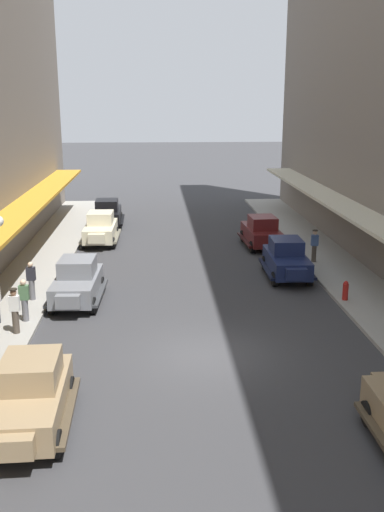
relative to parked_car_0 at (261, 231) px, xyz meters
name	(u,v)px	position (x,y,z in m)	size (l,w,h in m)	color
ground_plane	(203,355)	(-4.56, -14.38, -0.94)	(200.00, 200.00, 0.00)	#38383A
parked_car_0	(261,231)	(0.00, 0.00, 0.00)	(2.29, 4.31, 1.84)	#591919
parked_car_1	(287,258)	(0.15, -5.88, 0.00)	(2.22, 4.29, 1.84)	#19234C
parked_car_2	(77,281)	(-9.41, -8.85, 0.00)	(2.27, 4.31, 1.84)	slate
parked_car_3	(101,228)	(-9.36, 1.49, 0.00)	(2.20, 4.28, 1.84)	beige
parked_car_4	(107,212)	(-9.33, 6.24, 0.00)	(2.19, 4.28, 1.84)	black
parked_car_5	(31,394)	(-9.37, -18.44, 0.00)	(2.22, 4.29, 1.84)	#997F5B
fire_hydrant	(345,290)	(1.79, -9.71, -0.38)	(0.24, 0.24, 0.82)	#B21E19
pedestrian_0	(24,300)	(-11.06, -11.28, 0.05)	(0.36, 0.24, 1.64)	slate
pedestrian_2	(31,280)	(-11.30, -8.85, 0.05)	(0.36, 0.24, 1.64)	slate
pedestrian_4	(15,310)	(-11.15, -12.44, 0.07)	(0.36, 0.28, 1.67)	#4C4238
pedestrian_5	(314,245)	(2.06, -3.82, 0.07)	(0.36, 0.28, 1.67)	#4C4238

